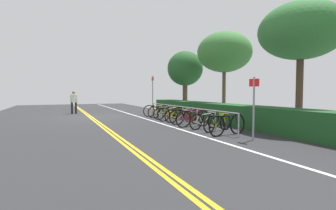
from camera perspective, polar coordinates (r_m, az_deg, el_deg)
The scene contains 22 objects.
ground_plane at distance 16.18m, azimuth -17.13°, elevation -2.66°, with size 34.02×12.10×0.05m, color #2B2B2D.
centre_line_yellow_inner at distance 16.17m, azimuth -17.42°, elevation -2.57°, with size 30.62×0.10×0.00m, color gold.
centre_line_yellow_outer at distance 16.19m, azimuth -16.85°, elevation -2.56°, with size 30.62×0.10×0.00m, color gold.
bike_lane_stripe_white at distance 16.71m, azimuth -7.75°, elevation -2.28°, with size 30.62×0.12×0.00m, color white.
bike_rack at distance 12.34m, azimuth 3.37°, elevation -1.29°, with size 8.33×0.05×0.82m.
bicycle_0 at distance 15.73m, azimuth -2.51°, elevation -1.28°, with size 0.46×1.80×0.77m.
bicycle_1 at distance 14.87m, azimuth -1.36°, elevation -1.60°, with size 0.56×1.67×0.73m.
bicycle_2 at distance 14.17m, azimuth -0.13°, elevation -1.90°, with size 0.46×1.68×0.69m.
bicycle_3 at distance 13.39m, azimuth 0.74°, elevation -1.99°, with size 0.46×1.71×0.78m.
bicycle_4 at distance 12.74m, azimuth 2.81°, elevation -2.40°, with size 0.46×1.71×0.72m.
bicycle_5 at distance 11.98m, azimuth 4.25°, elevation -2.65°, with size 0.46×1.72×0.76m.
bicycle_6 at distance 11.21m, azimuth 5.68°, elevation -3.02°, with size 0.46×1.74×0.77m.
bicycle_7 at distance 10.64m, azimuth 8.27°, elevation -3.52°, with size 0.51×1.66×0.71m.
bicycle_8 at distance 10.03m, azimuth 11.10°, elevation -3.96°, with size 0.63×1.62×0.71m.
bicycle_9 at distance 9.24m, azimuth 13.26°, elevation -4.33°, with size 0.47×1.77×0.78m.
pedestrian at distance 18.79m, azimuth -20.48°, elevation 0.91°, with size 0.32×0.48×1.59m.
sign_post_near at distance 16.58m, azimuth -3.49°, elevation 2.96°, with size 0.36×0.06×2.56m.
sign_post_far at distance 8.40m, azimuth 18.78°, elevation 0.68°, with size 0.36×0.09×2.00m.
hedge_backdrop at distance 12.15m, azimuth 14.90°, elevation -2.13°, with size 17.28×1.20×0.94m, color #1C4C21.
tree_near_left at distance 18.47m, azimuth 3.88°, elevation 8.13°, with size 2.55×2.55×4.46m.
tree_mid at distance 16.19m, azimuth 12.60°, elevation 11.51°, with size 3.31×3.31×5.20m.
tree_far_right at distance 12.08m, azimuth 27.79°, elevation 14.46°, with size 3.39×3.39×5.20m.
Camera 1 is at (16.00, -1.84, 1.54)m, focal length 27.03 mm.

